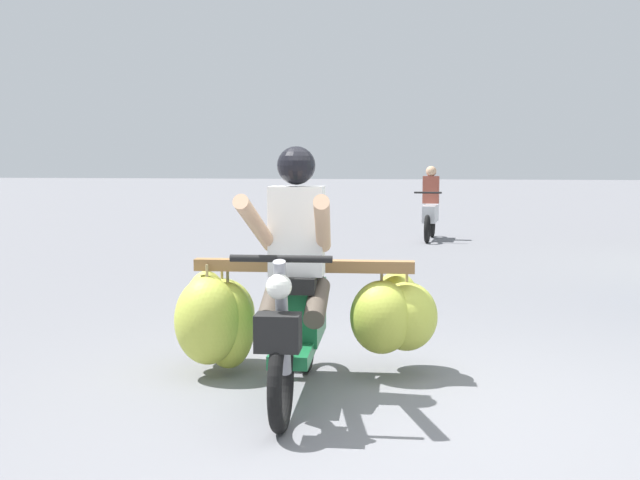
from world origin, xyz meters
The scene contains 3 objects.
ground_plane centered at (0.00, 0.00, 0.00)m, with size 120.00×120.00×0.00m, color slate.
motorbike_main_loaded centered at (-0.73, 0.79, 0.49)m, with size 1.84×1.84×1.58m.
motorbike_distant_ahead_left centered at (0.11, 10.35, 0.57)m, with size 0.50×1.62×1.40m.
Camera 1 is at (0.28, -4.19, 1.49)m, focal length 42.63 mm.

